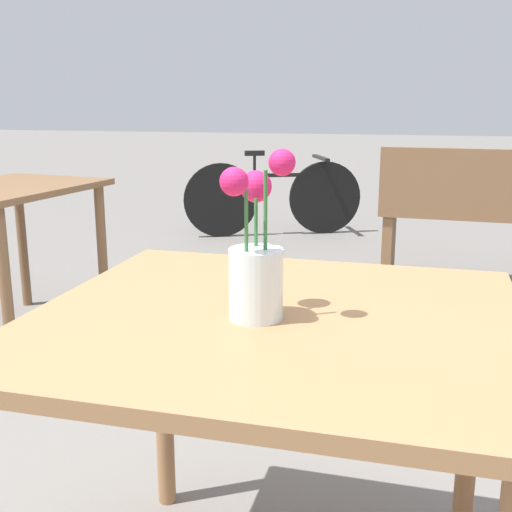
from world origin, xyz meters
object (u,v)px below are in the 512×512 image
object	(u,v)px
flower_vase	(256,268)
bicycle	(274,197)
table_front	(276,360)
table_back	(10,212)

from	to	relation	value
flower_vase	bicycle	size ratio (longest dim) A/B	0.23
table_front	flower_vase	size ratio (longest dim) A/B	2.98
table_front	bicycle	world-z (taller)	table_front
flower_vase	bicycle	world-z (taller)	flower_vase
bicycle	table_back	bearing A→B (deg)	-106.04
flower_vase	bicycle	bearing A→B (deg)	101.63
table_front	bicycle	distance (m)	4.19
table_front	table_back	world-z (taller)	table_back
table_back	flower_vase	bearing A→B (deg)	-44.32
table_front	flower_vase	distance (m)	0.20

